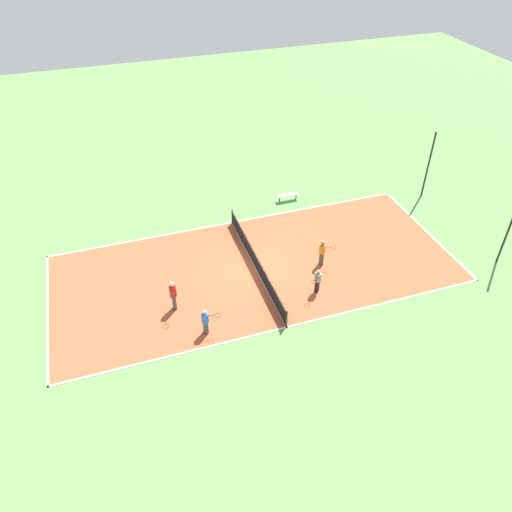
% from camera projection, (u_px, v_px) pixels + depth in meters
% --- Properties ---
extents(ground_plane, '(80.00, 80.00, 0.00)m').
position_uv_depth(ground_plane, '(256.00, 268.00, 28.37)').
color(ground_plane, '#60934C').
extents(court_surface, '(9.80, 22.66, 0.02)m').
position_uv_depth(court_surface, '(256.00, 268.00, 28.36)').
color(court_surface, '#B75633').
rests_on(court_surface, ground_plane).
extents(tennis_net, '(9.60, 0.10, 1.02)m').
position_uv_depth(tennis_net, '(256.00, 261.00, 28.04)').
color(tennis_net, black).
rests_on(tennis_net, court_surface).
extents(bench, '(0.36, 1.51, 0.45)m').
position_uv_depth(bench, '(288.00, 196.00, 33.86)').
color(bench, silver).
rests_on(bench, ground_plane).
extents(player_center_orange, '(0.69, 0.99, 1.64)m').
position_uv_depth(player_center_orange, '(322.00, 251.00, 28.06)').
color(player_center_orange, '#4C4C51').
rests_on(player_center_orange, court_surface).
extents(player_coach_red, '(0.97, 0.45, 1.77)m').
position_uv_depth(player_coach_red, '(173.00, 293.00, 25.17)').
color(player_coach_red, '#4C4C51').
rests_on(player_coach_red, court_surface).
extents(player_near_blue, '(0.57, 0.99, 1.49)m').
position_uv_depth(player_near_blue, '(205.00, 320.00, 23.96)').
color(player_near_blue, '#4C4C51').
rests_on(player_near_blue, court_surface).
extents(player_baseline_gray, '(0.90, 0.88, 1.47)m').
position_uv_depth(player_baseline_gray, '(318.00, 280.00, 26.30)').
color(player_baseline_gray, black).
rests_on(player_baseline_gray, court_surface).
extents(tennis_ball_right_alley, '(0.07, 0.07, 0.07)m').
position_uv_depth(tennis_ball_right_alley, '(283.00, 270.00, 28.19)').
color(tennis_ball_right_alley, '#CCE033').
rests_on(tennis_ball_right_alley, court_surface).
extents(tennis_ball_far_baseline, '(0.07, 0.07, 0.07)m').
position_uv_depth(tennis_ball_far_baseline, '(417.00, 281.00, 27.40)').
color(tennis_ball_far_baseline, '#CCE033').
rests_on(tennis_ball_far_baseline, court_surface).
extents(tennis_ball_left_sideline, '(0.07, 0.07, 0.07)m').
position_uv_depth(tennis_ball_left_sideline, '(175.00, 247.00, 29.84)').
color(tennis_ball_left_sideline, '#CCE033').
rests_on(tennis_ball_left_sideline, court_surface).
extents(fence_post_back_left, '(0.12, 0.12, 4.72)m').
position_uv_depth(fence_post_back_left, '(428.00, 165.00, 33.09)').
color(fence_post_back_left, black).
rests_on(fence_post_back_left, ground_plane).
extents(fence_post_back_right, '(0.12, 0.12, 4.72)m').
position_uv_depth(fence_post_back_right, '(509.00, 229.00, 27.34)').
color(fence_post_back_right, black).
rests_on(fence_post_back_right, ground_plane).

